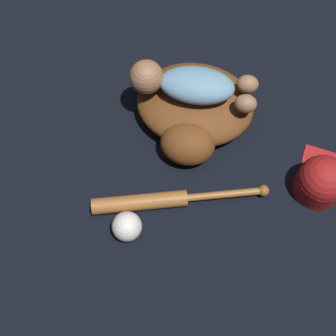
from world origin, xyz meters
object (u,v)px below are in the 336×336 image
(baby_figure, at_px, (188,84))
(baseball_bat, at_px, (158,201))
(baseball_glove, at_px, (194,110))
(baseball, at_px, (127,226))
(baseball_cap, at_px, (321,180))

(baby_figure, distance_m, baseball_bat, 0.33)
(baby_figure, bearing_deg, baseball_bat, 68.48)
(baseball_glove, distance_m, baby_figure, 0.10)
(baseball_bat, height_order, baseball, baseball)
(baseball_glove, distance_m, baseball_bat, 0.28)
(baseball_bat, bearing_deg, baseball_cap, -179.88)
(baseball_bat, bearing_deg, baby_figure, -111.52)
(baseball_glove, height_order, baseball_cap, baseball_cap)
(baseball_glove, xyz_separation_m, baseball_cap, (-0.31, 0.25, -0.00))
(baby_figure, bearing_deg, baseball, 60.61)
(baseball_glove, relative_size, baby_figure, 1.13)
(baby_figure, height_order, baseball_bat, baby_figure)
(baby_figure, distance_m, baseball_cap, 0.44)
(baseball_cap, bearing_deg, baseball, 7.64)
(baby_figure, relative_size, baseball, 4.52)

